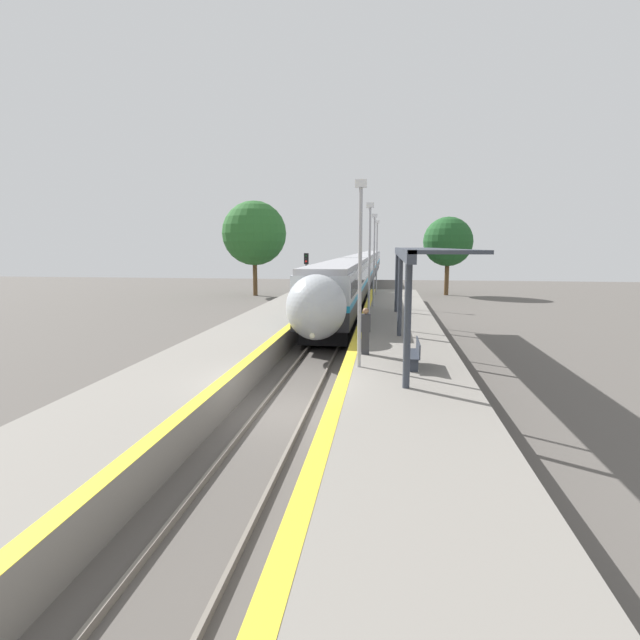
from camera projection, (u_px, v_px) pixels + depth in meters
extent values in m
plane|color=#56514C|center=(283.00, 413.00, 14.92)|extent=(120.00, 120.00, 0.00)
cube|color=slate|center=(260.00, 409.00, 15.01)|extent=(0.08, 90.00, 0.15)
cube|color=slate|center=(307.00, 411.00, 14.82)|extent=(0.08, 90.00, 0.15)
cube|color=black|center=(341.00, 311.00, 33.59)|extent=(2.40, 20.22, 0.82)
cube|color=#28282D|center=(341.00, 298.00, 33.46)|extent=(2.73, 21.98, 0.90)
cube|color=#198CBF|center=(342.00, 289.00, 33.38)|extent=(2.74, 21.98, 0.31)
cube|color=#B2B7BC|center=(342.00, 276.00, 33.25)|extent=(2.73, 21.98, 1.36)
cube|color=black|center=(342.00, 277.00, 33.26)|extent=(2.75, 20.22, 0.75)
cube|color=#9E9EA3|center=(342.00, 264.00, 33.13)|extent=(2.45, 21.98, 0.30)
cylinder|color=black|center=(314.00, 332.00, 25.95)|extent=(0.12, 0.95, 0.95)
cylinder|color=black|center=(341.00, 333.00, 25.76)|extent=(0.12, 0.95, 0.95)
cylinder|color=black|center=(319.00, 326.00, 28.11)|extent=(0.12, 0.95, 0.95)
cylinder|color=black|center=(345.00, 326.00, 27.92)|extent=(0.12, 0.95, 0.95)
cylinder|color=black|center=(339.00, 303.00, 39.31)|extent=(0.12, 0.95, 0.95)
cylinder|color=black|center=(357.00, 303.00, 39.12)|extent=(0.12, 0.95, 0.95)
cylinder|color=black|center=(341.00, 300.00, 41.47)|extent=(0.12, 0.95, 0.95)
cylinder|color=black|center=(359.00, 300.00, 41.28)|extent=(0.12, 0.95, 0.95)
ellipsoid|color=#B2B7BC|center=(316.00, 307.00, 21.51)|extent=(2.62, 3.24, 2.83)
ellipsoid|color=black|center=(315.00, 297.00, 21.04)|extent=(1.91, 1.89, 1.44)
sphere|color=#F9F4CC|center=(312.00, 336.00, 20.47)|extent=(0.24, 0.24, 0.24)
cube|color=black|center=(360.00, 285.00, 55.93)|extent=(2.40, 20.22, 0.82)
cube|color=#28282D|center=(360.00, 277.00, 55.80)|extent=(2.73, 21.98, 0.90)
cube|color=#198CBF|center=(360.00, 272.00, 55.71)|extent=(2.74, 21.98, 0.31)
cube|color=#B2B7BC|center=(360.00, 264.00, 55.59)|extent=(2.73, 21.98, 1.36)
cube|color=black|center=(360.00, 265.00, 55.60)|extent=(2.75, 20.22, 0.75)
cube|color=#9E9EA3|center=(360.00, 257.00, 55.46)|extent=(2.45, 21.98, 0.30)
cylinder|color=black|center=(348.00, 292.00, 48.28)|extent=(0.12, 0.95, 0.95)
cylinder|color=black|center=(363.00, 293.00, 48.09)|extent=(0.12, 0.95, 0.95)
cylinder|color=black|center=(350.00, 291.00, 50.44)|extent=(0.12, 0.95, 0.95)
cylinder|color=black|center=(364.00, 291.00, 50.25)|extent=(0.12, 0.95, 0.95)
cylinder|color=black|center=(356.00, 282.00, 61.64)|extent=(0.12, 0.95, 0.95)
cylinder|color=black|center=(368.00, 283.00, 61.46)|extent=(0.12, 0.95, 0.95)
cylinder|color=black|center=(358.00, 281.00, 63.80)|extent=(0.12, 0.95, 0.95)
cylinder|color=black|center=(369.00, 281.00, 63.61)|extent=(0.12, 0.95, 0.95)
cube|color=black|center=(368.00, 274.00, 78.26)|extent=(2.40, 20.22, 0.82)
cube|color=#28282D|center=(368.00, 268.00, 78.13)|extent=(2.73, 21.98, 0.90)
cube|color=#198CBF|center=(368.00, 264.00, 78.04)|extent=(2.74, 21.98, 0.31)
cube|color=#B2B7BC|center=(368.00, 259.00, 77.92)|extent=(2.73, 21.98, 1.36)
cube|color=black|center=(368.00, 259.00, 77.93)|extent=(2.75, 20.22, 0.75)
cube|color=#9E9EA3|center=(368.00, 254.00, 77.80)|extent=(2.45, 21.98, 0.30)
cylinder|color=black|center=(360.00, 278.00, 70.62)|extent=(0.12, 0.95, 0.95)
cylinder|color=black|center=(371.00, 278.00, 70.43)|extent=(0.12, 0.95, 0.95)
cylinder|color=black|center=(361.00, 277.00, 72.77)|extent=(0.12, 0.95, 0.95)
cylinder|color=black|center=(371.00, 277.00, 72.59)|extent=(0.12, 0.95, 0.95)
cylinder|color=black|center=(365.00, 273.00, 83.98)|extent=(0.12, 0.95, 0.95)
cylinder|color=black|center=(373.00, 273.00, 83.79)|extent=(0.12, 0.95, 0.95)
cylinder|color=black|center=(365.00, 272.00, 86.14)|extent=(0.12, 0.95, 0.95)
cylinder|color=black|center=(374.00, 272.00, 85.95)|extent=(0.12, 0.95, 0.95)
cube|color=black|center=(372.00, 268.00, 100.59)|extent=(2.40, 20.22, 0.82)
cube|color=#28282D|center=(372.00, 263.00, 100.47)|extent=(2.73, 21.98, 0.90)
cube|color=#198CBF|center=(372.00, 260.00, 100.38)|extent=(2.74, 21.98, 0.31)
cube|color=#B2B7BC|center=(372.00, 256.00, 100.26)|extent=(2.73, 21.98, 1.36)
cube|color=black|center=(372.00, 256.00, 100.27)|extent=(2.75, 20.22, 0.75)
cube|color=#9E9EA3|center=(372.00, 252.00, 100.13)|extent=(2.45, 21.98, 0.30)
cylinder|color=black|center=(367.00, 270.00, 92.95)|extent=(0.12, 0.95, 0.95)
cylinder|color=black|center=(375.00, 270.00, 92.76)|extent=(0.12, 0.95, 0.95)
cylinder|color=black|center=(367.00, 270.00, 95.11)|extent=(0.12, 0.95, 0.95)
cylinder|color=black|center=(375.00, 270.00, 94.92)|extent=(0.12, 0.95, 0.95)
cylinder|color=black|center=(369.00, 267.00, 106.31)|extent=(0.12, 0.95, 0.95)
cylinder|color=black|center=(376.00, 267.00, 106.12)|extent=(0.12, 0.95, 0.95)
cylinder|color=black|center=(370.00, 267.00, 108.47)|extent=(0.12, 0.95, 0.95)
cylinder|color=black|center=(376.00, 267.00, 108.28)|extent=(0.12, 0.95, 0.95)
cube|color=gray|center=(405.00, 401.00, 14.38)|extent=(4.07, 64.00, 1.00)
cube|color=yellow|center=(342.00, 382.00, 14.54)|extent=(0.40, 64.00, 0.01)
cube|color=gray|center=(173.00, 392.00, 15.30)|extent=(3.82, 64.00, 1.00)
cube|color=yellow|center=(226.00, 378.00, 15.01)|extent=(0.40, 64.00, 0.01)
cube|color=#2D333D|center=(413.00, 365.00, 15.74)|extent=(0.36, 0.06, 0.42)
cube|color=#2D333D|center=(411.00, 356.00, 17.01)|extent=(0.36, 0.06, 0.42)
cube|color=#2D333D|center=(412.00, 354.00, 16.34)|extent=(0.44, 1.73, 0.03)
cube|color=#2D333D|center=(418.00, 347.00, 16.28)|extent=(0.04, 1.73, 0.44)
cube|color=#333338|center=(365.00, 343.00, 18.29)|extent=(0.28, 0.20, 0.83)
cube|color=#333338|center=(366.00, 323.00, 18.18)|extent=(0.36, 0.22, 0.66)
sphere|color=#936B4C|center=(366.00, 311.00, 18.11)|extent=(0.23, 0.23, 0.23)
cylinder|color=#59595E|center=(306.00, 293.00, 32.32)|extent=(0.14, 0.14, 3.78)
cube|color=black|center=(306.00, 259.00, 31.99)|extent=(0.28, 0.20, 0.70)
sphere|color=black|center=(306.00, 256.00, 31.86)|extent=(0.14, 0.14, 0.14)
sphere|color=red|center=(306.00, 261.00, 31.91)|extent=(0.14, 0.14, 0.14)
cylinder|color=#9E9EA3|center=(360.00, 279.00, 16.01)|extent=(0.12, 0.12, 5.76)
cube|color=silver|center=(361.00, 183.00, 15.57)|extent=(0.36, 0.20, 0.24)
cylinder|color=#9E9EA3|center=(369.00, 268.00, 24.32)|extent=(0.12, 0.12, 5.76)
cube|color=silver|center=(370.00, 205.00, 23.87)|extent=(0.36, 0.20, 0.24)
cylinder|color=#9E9EA3|center=(374.00, 262.00, 32.62)|extent=(0.12, 0.12, 5.76)
cube|color=silver|center=(375.00, 216.00, 32.18)|extent=(0.36, 0.20, 0.24)
cylinder|color=#9E9EA3|center=(377.00, 259.00, 40.92)|extent=(0.12, 0.12, 5.76)
cube|color=silver|center=(377.00, 222.00, 40.48)|extent=(0.36, 0.20, 0.24)
cylinder|color=#333842|center=(407.00, 325.00, 13.73)|extent=(0.20, 0.20, 3.57)
cylinder|color=#333842|center=(400.00, 296.00, 21.83)|extent=(0.20, 0.20, 3.57)
cylinder|color=#333842|center=(397.00, 282.00, 29.93)|extent=(0.20, 0.20, 3.57)
cube|color=#333842|center=(401.00, 252.00, 21.55)|extent=(0.24, 19.52, 0.36)
cube|color=#333842|center=(422.00, 249.00, 21.42)|extent=(2.00, 19.52, 0.10)
cylinder|color=brown|center=(255.00, 277.00, 49.95)|extent=(0.44, 0.44, 3.66)
sphere|color=#286028|center=(254.00, 233.00, 49.31)|extent=(6.34, 6.34, 6.34)
cylinder|color=brown|center=(447.00, 278.00, 50.43)|extent=(0.44, 0.44, 3.41)
sphere|color=#1E5123|center=(448.00, 242.00, 49.89)|extent=(4.93, 4.93, 4.93)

